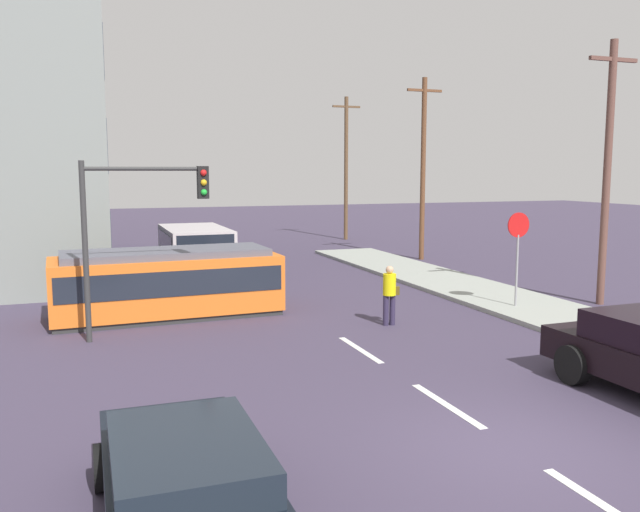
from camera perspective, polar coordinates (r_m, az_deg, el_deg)
The scene contains 16 objects.
ground_plane at distance 19.59m, azimuth -1.16°, elevation -5.19°, with size 120.00×120.00×0.00m, color #3E354B.
sidewalk_curb_right at distance 19.59m, azimuth 22.17°, elevation -5.54°, with size 3.20×36.00×0.14m, color #999F96.
lane_stripe_0 at distance 9.65m, azimuth 23.92°, elevation -19.52°, with size 0.16×2.40×0.01m, color silver.
lane_stripe_1 at distance 12.56m, azimuth 10.93°, elevation -12.59°, with size 0.16×2.40×0.01m, color silver.
lane_stripe_2 at distance 15.96m, azimuth 3.50°, elevation -8.12°, with size 0.16×2.40×0.01m, color silver.
lane_stripe_3 at distance 26.57m, azimuth -6.29°, elevation -1.88°, with size 0.16×2.40×0.01m, color silver.
lane_stripe_4 at distance 32.37m, azimuth -8.80°, elevation -0.26°, with size 0.16×2.40×0.01m, color silver.
streetcar_tram at distance 19.89m, azimuth -13.15°, elevation -2.20°, with size 6.61×2.77×1.98m.
city_bus at distance 28.27m, azimuth -10.78°, elevation 0.79°, with size 2.57×5.07×1.90m.
pedestrian_crossing at distance 18.31m, azimuth 6.07°, elevation -3.11°, with size 0.51×0.36×1.67m.
parked_sedan_near at distance 8.37m, azimuth -11.56°, elevation -18.58°, with size 2.08×4.50×1.19m.
stop_sign at distance 20.89m, azimuth 16.82°, elevation 1.38°, with size 0.76×0.07×2.88m.
traffic_light_mast at distance 17.17m, azimuth -15.45°, elevation 3.62°, with size 3.15×0.33×4.52m.
utility_pole_near at distance 22.70m, azimuth 23.68°, elevation 6.92°, with size 1.80×0.24×8.29m.
utility_pole_mid at distance 31.99m, azimuth 8.94°, elevation 7.73°, with size 1.80×0.24×8.63m.
utility_pole_far at distance 40.99m, azimuth 2.28°, elevation 7.82°, with size 1.80×0.24×8.77m.
Camera 1 is at (-6.13, -8.10, 4.27)m, focal length 36.84 mm.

